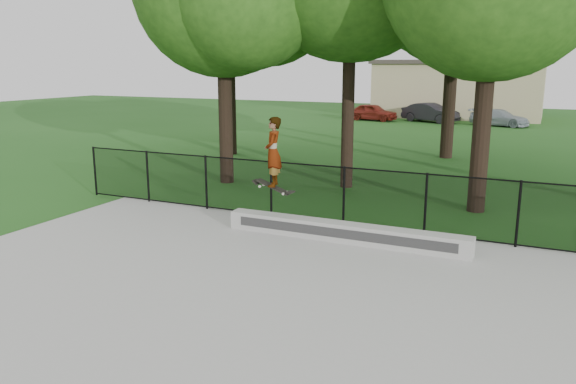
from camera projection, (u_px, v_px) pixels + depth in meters
name	position (u px, v px, depth m)	size (l,w,h in m)	color
ground	(218.00, 325.00, 8.77)	(100.00, 100.00, 0.00)	#1D5016
concrete_slab	(218.00, 324.00, 8.76)	(14.00, 12.00, 0.06)	#AAA9A5
grind_ledge	(344.00, 232.00, 12.70)	(5.67, 0.40, 0.43)	#A8A8A3
car_a	(373.00, 112.00, 40.45)	(1.43, 3.54, 1.21)	maroon
car_b	(430.00, 113.00, 39.30)	(1.40, 3.63, 1.32)	black
car_c	(499.00, 118.00, 36.86)	(1.54, 3.48, 1.10)	#949FA8
skater_airborne	(273.00, 153.00, 12.76)	(0.80, 0.67, 1.80)	black
chainlink_fence	(344.00, 196.00, 13.81)	(16.06, 0.06, 1.50)	black
distant_building	(458.00, 89.00, 42.75)	(12.40, 6.40, 4.30)	tan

